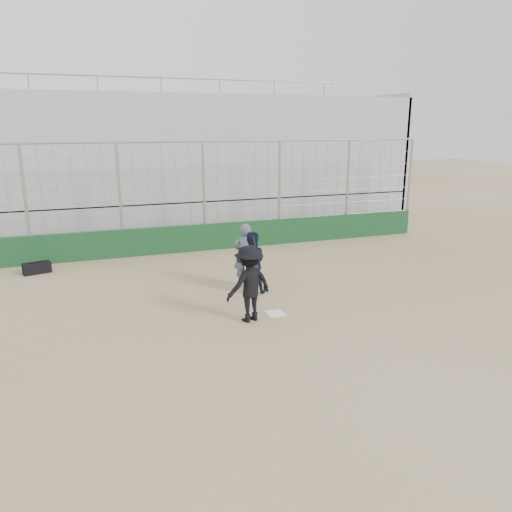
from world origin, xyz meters
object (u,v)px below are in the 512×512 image
object	(u,v)px
catcher_crouched	(251,273)
equipment_bag	(37,268)
batter_at_plate	(249,284)
umpire	(245,259)

from	to	relation	value
catcher_crouched	equipment_bag	size ratio (longest dim) A/B	1.33
catcher_crouched	equipment_bag	world-z (taller)	catcher_crouched
batter_at_plate	umpire	distance (m)	2.53
catcher_crouched	equipment_bag	distance (m)	7.11
batter_at_plate	equipment_bag	xyz separation A→B (m)	(-5.05, 6.01, -0.75)
batter_at_plate	catcher_crouched	xyz separation A→B (m)	(0.72, 1.89, -0.34)
batter_at_plate	catcher_crouched	size ratio (longest dim) A/B	1.69
batter_at_plate	catcher_crouched	distance (m)	2.05
catcher_crouched	umpire	xyz separation A→B (m)	(0.00, 0.53, 0.26)
catcher_crouched	equipment_bag	bearing A→B (deg)	144.46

